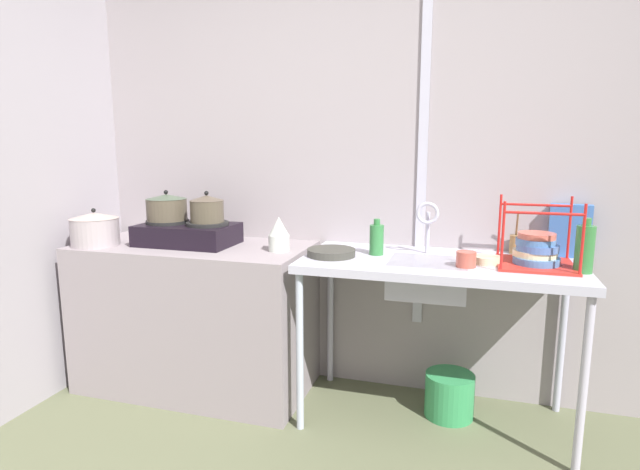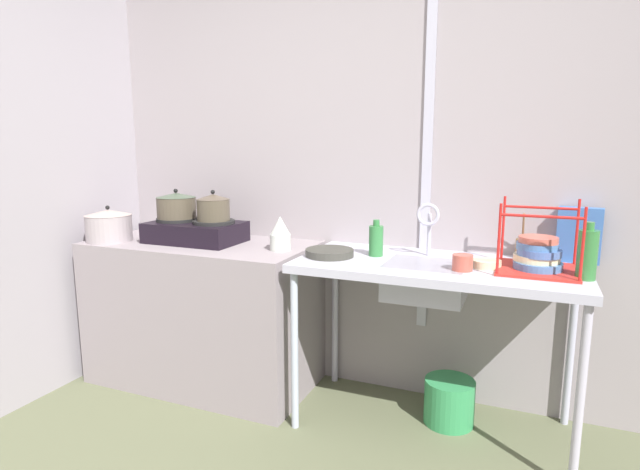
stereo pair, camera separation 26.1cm
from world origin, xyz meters
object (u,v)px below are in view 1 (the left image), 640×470
at_px(stove, 188,233).
at_px(bottle_by_rack, 585,248).
at_px(bottle_by_sink, 377,239).
at_px(cup_by_rack, 466,259).
at_px(pot_on_right_burner, 207,209).
at_px(percolator, 279,234).
at_px(small_bowl_on_drainboard, 487,260).
at_px(cereal_box, 570,231).
at_px(pot_on_left_burner, 167,207).
at_px(sink_basin, 428,278).
at_px(frying_pan, 331,252).
at_px(faucet, 428,219).
at_px(pot_beside_stove, 95,229).
at_px(utensil_jar, 516,244).
at_px(bucket_on_floor, 449,395).
at_px(dish_rack, 536,251).

bearing_deg(stove, bottle_by_rack, -1.83).
bearing_deg(bottle_by_sink, cup_by_rack, -17.97).
relative_size(pot_on_right_burner, percolator, 1.02).
distance_m(small_bowl_on_drainboard, cereal_box, 0.49).
xyz_separation_m(percolator, cereal_box, (1.43, 0.29, 0.04)).
relative_size(stove, pot_on_left_burner, 2.33).
height_order(sink_basin, small_bowl_on_drainboard, small_bowl_on_drainboard).
height_order(frying_pan, cereal_box, cereal_box).
bearing_deg(sink_basin, cereal_box, 24.58).
xyz_separation_m(stove, faucet, (1.30, 0.11, 0.12)).
xyz_separation_m(pot_beside_stove, percolator, (1.02, 0.15, -0.00)).
bearing_deg(frying_pan, utensil_jar, 20.07).
bearing_deg(sink_basin, percolator, 178.97).
height_order(pot_beside_stove, percolator, pot_beside_stove).
xyz_separation_m(cereal_box, bucket_on_floor, (-0.53, -0.20, -0.85)).
height_order(dish_rack, cup_by_rack, dish_rack).
xyz_separation_m(pot_beside_stove, utensil_jar, (2.20, 0.44, -0.04)).
relative_size(pot_on_left_burner, cereal_box, 0.86).
relative_size(pot_on_right_burner, cup_by_rack, 2.06).
xyz_separation_m(stove, utensil_jar, (1.73, 0.26, -0.01)).
relative_size(percolator, faucet, 0.67).
bearing_deg(bucket_on_floor, sink_basin, -142.55).
distance_m(percolator, bucket_on_floor, 1.21).
relative_size(bottle_by_rack, bucket_on_floor, 0.97).
distance_m(frying_pan, bucket_on_floor, 0.96).
bearing_deg(small_bowl_on_drainboard, bucket_on_floor, 153.47).
height_order(sink_basin, cup_by_rack, cup_by_rack).
bearing_deg(frying_pan, sink_basin, 2.94).
height_order(percolator, sink_basin, percolator).
xyz_separation_m(dish_rack, bucket_on_floor, (-0.35, 0.05, -0.79)).
distance_m(faucet, cereal_box, 0.70).
height_order(dish_rack, bottle_by_sink, dish_rack).
distance_m(pot_on_right_burner, faucet, 1.18).
bearing_deg(bottle_by_sink, bucket_on_floor, 3.03).
bearing_deg(bucket_on_floor, bottle_by_rack, -12.88).
bearing_deg(bucket_on_floor, utensil_jar, 35.59).
height_order(pot_on_left_burner, bottle_by_rack, pot_on_left_burner).
bearing_deg(bottle_by_sink, frying_pan, -154.80).
height_order(pot_on_left_burner, faucet, pot_on_left_burner).
height_order(faucet, small_bowl_on_drainboard, faucet).
relative_size(pot_beside_stove, percolator, 1.44).
xyz_separation_m(sink_basin, bottle_by_sink, (-0.27, 0.07, 0.16)).
relative_size(sink_basin, cereal_box, 1.40).
relative_size(pot_on_right_burner, utensil_jar, 0.81).
height_order(small_bowl_on_drainboard, cereal_box, cereal_box).
bearing_deg(cup_by_rack, faucet, 132.53).
bearing_deg(sink_basin, bottle_by_sink, 164.36).
relative_size(cup_by_rack, bottle_by_rack, 0.37).
xyz_separation_m(dish_rack, utensil_jar, (-0.07, 0.25, -0.02)).
distance_m(percolator, dish_rack, 1.25).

